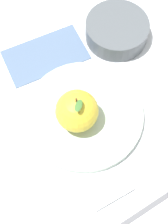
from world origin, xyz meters
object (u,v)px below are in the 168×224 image
Objects in this scene: side_bowl at (117,29)px; knife at (136,184)px; dinner_plate at (84,114)px; apple at (77,111)px; linen_napkin at (46,55)px.

knife is at bearing -14.56° from side_bowl.
dinner_plate is 2.61× the size of apple.
apple is at bearing -157.05° from knife.
dinner_plate is 0.21m from side_bowl.
linen_napkin is at bearing -168.61° from dinner_plate.
dinner_plate is 1.34× the size of linen_napkin.
dinner_plate is 0.17m from linen_napkin.
apple is 0.17m from knife.
side_bowl is 0.63× the size of knife.
dinner_plate is 1.70× the size of side_bowl.
side_bowl is (-0.16, 0.13, 0.02)m from dinner_plate.
dinner_plate is at bearing -163.69° from knife.
knife is at bearing 16.31° from dinner_plate.
dinner_plate is 1.08× the size of knife.
side_bowl is at bearing 165.44° from knife.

